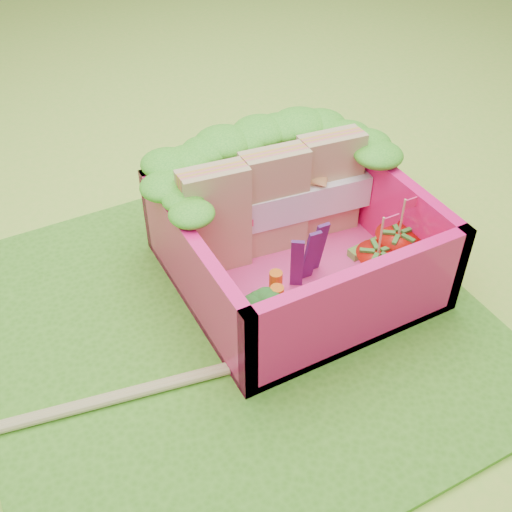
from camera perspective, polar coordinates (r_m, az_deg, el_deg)
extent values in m
plane|color=#99DC3E|center=(3.50, -2.33, -6.26)|extent=(14.00, 14.00, 0.00)
cube|color=#489321|center=(3.49, -2.34, -6.09)|extent=(2.60, 2.60, 0.03)
cube|color=#FB4090|center=(3.73, 3.35, -1.44)|extent=(1.30, 1.30, 0.05)
cube|color=#FF156E|center=(3.99, -1.03, 6.49)|extent=(1.30, 0.07, 0.55)
cube|color=#FF156E|center=(3.20, 9.15, -4.69)|extent=(1.30, 0.07, 0.55)
cube|color=#FF156E|center=(3.35, -5.57, -1.62)|extent=(0.07, 1.30, 0.55)
cube|color=#FF156E|center=(3.86, 11.39, 4.23)|extent=(0.07, 1.30, 0.55)
ellipsoid|color=#21911A|center=(3.62, -7.97, 8.37)|extent=(0.30, 0.30, 0.11)
ellipsoid|color=#21911A|center=(3.66, -6.14, 8.90)|extent=(0.30, 0.30, 0.11)
ellipsoid|color=#21911A|center=(3.69, -4.34, 9.41)|extent=(0.30, 0.30, 0.11)
ellipsoid|color=#21911A|center=(3.74, -2.57, 9.90)|extent=(0.30, 0.30, 0.11)
ellipsoid|color=#21911A|center=(3.79, -0.85, 10.37)|extent=(0.30, 0.30, 0.11)
ellipsoid|color=#21911A|center=(3.84, 0.84, 10.82)|extent=(0.30, 0.30, 0.11)
ellipsoid|color=#21911A|center=(3.89, 2.49, 11.24)|extent=(0.30, 0.30, 0.11)
ellipsoid|color=#21911A|center=(3.95, 4.09, 11.65)|extent=(0.30, 0.30, 0.11)
ellipsoid|color=#21911A|center=(4.01, 5.66, 12.03)|extent=(0.30, 0.30, 0.11)
ellipsoid|color=#21911A|center=(3.22, -6.09, 3.99)|extent=(0.27, 0.27, 0.10)
ellipsoid|color=#21911A|center=(3.33, -7.05, 5.26)|extent=(0.27, 0.27, 0.10)
ellipsoid|color=#21911A|center=(3.44, -7.96, 6.45)|extent=(0.27, 0.27, 0.10)
ellipsoid|color=#21911A|center=(3.72, 10.71, 9.01)|extent=(0.27, 0.27, 0.10)
ellipsoid|color=#21911A|center=(3.81, 9.46, 10.02)|extent=(0.27, 0.27, 0.10)
ellipsoid|color=#21911A|center=(3.91, 8.26, 10.98)|extent=(0.27, 0.27, 0.10)
cube|color=tan|center=(3.54, -3.66, 3.24)|extent=(0.38, 0.19, 0.65)
cube|color=tan|center=(3.67, 1.59, 4.91)|extent=(0.38, 0.19, 0.65)
cube|color=tan|center=(3.83, 6.45, 6.41)|extent=(0.38, 0.19, 0.65)
cube|color=white|center=(3.69, 1.58, 4.50)|extent=(1.19, 0.30, 0.20)
cylinder|color=#60A24E|center=(3.29, -0.11, -6.16)|extent=(0.12, 0.12, 0.15)
ellipsoid|color=#16541E|center=(3.19, -0.11, -4.53)|extent=(0.32, 0.32, 0.12)
cylinder|color=orange|center=(3.28, 1.84, -4.60)|extent=(0.07, 0.07, 0.28)
cylinder|color=orange|center=(3.36, 1.74, -3.28)|extent=(0.07, 0.07, 0.28)
cube|color=#47164F|center=(3.46, 3.66, -0.67)|extent=(0.07, 0.06, 0.38)
cube|color=#47164F|center=(3.52, 4.87, 0.05)|extent=(0.07, 0.03, 0.38)
cube|color=#47164F|center=(3.57, 5.55, 0.78)|extent=(0.07, 0.02, 0.38)
cone|color=red|center=(3.58, 10.56, -1.18)|extent=(0.24, 0.24, 0.24)
cylinder|color=tan|center=(3.43, 11.05, 1.79)|extent=(0.01, 0.01, 0.24)
cube|color=#FE2A70|center=(3.41, 11.89, 3.07)|extent=(0.10, 0.01, 0.06)
cone|color=red|center=(3.70, 12.29, 0.30)|extent=(0.26, 0.26, 0.26)
cylinder|color=tan|center=(3.54, 12.85, 3.36)|extent=(0.01, 0.01, 0.24)
cube|color=#FE2A70|center=(3.53, 13.68, 4.62)|extent=(0.10, 0.01, 0.06)
cube|color=#59C33D|center=(3.88, 10.24, 0.89)|extent=(0.33, 0.10, 0.05)
cube|color=#59C33D|center=(3.76, 12.12, -0.96)|extent=(0.32, 0.19, 0.05)
cube|color=#59C33D|center=(3.57, 9.40, -3.33)|extent=(0.19, 0.32, 0.05)
cube|color=tan|center=(3.22, -18.53, -13.55)|extent=(2.02, 0.39, 0.05)
cube|color=tan|center=(3.23, -17.65, -13.03)|extent=(2.02, 0.39, 0.05)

